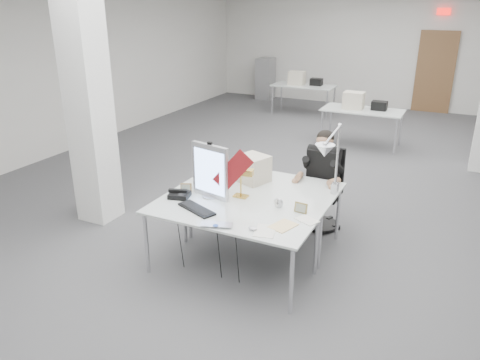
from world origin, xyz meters
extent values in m
cube|color=#464648|center=(0.00, 0.00, -0.01)|extent=(10.00, 14.00, 0.02)
cube|color=silver|center=(0.00, 7.01, 1.60)|extent=(10.00, 0.02, 3.20)
cube|color=silver|center=(-5.01, 0.00, 1.60)|extent=(0.02, 14.00, 3.20)
cube|color=white|center=(-2.30, -2.00, 1.60)|extent=(0.45, 0.45, 3.20)
cube|color=brown|center=(1.20, 6.94, 1.05)|extent=(0.95, 0.08, 2.10)
cube|color=red|center=(1.20, 6.90, 2.55)|extent=(0.32, 0.06, 0.16)
cube|color=silver|center=(0.00, -2.50, 0.74)|extent=(1.80, 0.90, 0.02)
cube|color=silver|center=(0.00, -1.60, 0.74)|extent=(1.80, 0.90, 0.02)
cube|color=silver|center=(0.20, 3.00, 0.74)|extent=(1.60, 0.80, 0.02)
cube|color=silver|center=(-1.80, 5.20, 0.74)|extent=(1.60, 0.80, 0.02)
cube|color=gray|center=(-3.50, 6.65, 0.60)|extent=(0.45, 0.55, 1.20)
cube|color=#BDBCC1|center=(-0.39, -2.24, 1.06)|extent=(0.50, 0.15, 0.62)
cube|color=maroon|center=(-0.09, -2.28, 1.13)|extent=(0.47, 0.08, 0.51)
cube|color=black|center=(-0.34, -2.63, 0.77)|extent=(0.50, 0.33, 0.02)
imported|color=silver|center=(0.04, -2.91, 0.77)|extent=(0.37, 0.30, 0.03)
ellipsoid|color=#BAB9BF|center=(0.38, -2.79, 0.77)|extent=(0.11, 0.09, 0.04)
cube|color=black|center=(-0.70, -2.42, 0.78)|extent=(0.27, 0.25, 0.06)
cube|color=#9E7444|center=(-0.72, -2.24, 0.81)|extent=(0.13, 0.09, 0.10)
cube|color=olive|center=(0.67, -2.20, 0.81)|extent=(0.14, 0.05, 0.11)
cylinder|color=silver|center=(0.41, -2.17, 0.81)|extent=(0.11, 0.07, 0.11)
cube|color=white|center=(0.50, -2.75, 0.76)|extent=(0.25, 0.32, 0.01)
cube|color=#F4D292|center=(0.62, -2.58, 0.76)|extent=(0.27, 0.32, 0.01)
cube|color=white|center=(0.79, -2.35, 0.76)|extent=(0.27, 0.23, 0.01)
cube|color=beige|center=(-0.16, -1.60, 0.92)|extent=(0.44, 0.43, 0.33)
camera|label=1|loc=(2.05, -6.49, 2.86)|focal=35.00mm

